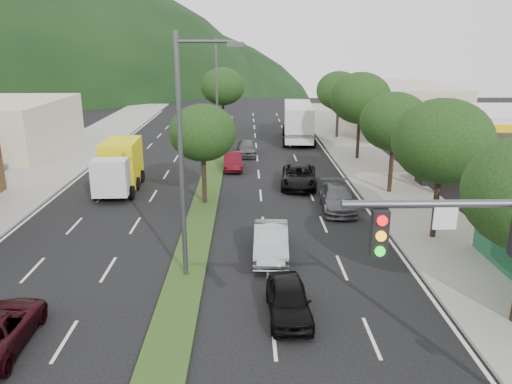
{
  "coord_description": "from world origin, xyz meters",
  "views": [
    {
      "loc": [
        2.63,
        -11.38,
        9.54
      ],
      "look_at": [
        3.06,
        12.0,
        2.54
      ],
      "focal_mm": 35.0,
      "sensor_mm": 36.0,
      "label": 1
    }
  ],
  "objects_px": {
    "streetlight_near": "(186,148)",
    "tree_r_b": "(443,141)",
    "streetlight_mid": "(219,90)",
    "car_queue_f": "(307,138)",
    "tree_med_far": "(223,86)",
    "car_queue_b": "(338,198)",
    "car_queue_e": "(246,148)",
    "car_queue_a": "(289,300)",
    "box_truck": "(120,167)",
    "tree_r_c": "(395,122)",
    "motorhome": "(298,121)",
    "car_queue_c": "(233,161)",
    "tree_r_e": "(339,91)",
    "tree_med_near": "(203,133)",
    "tree_r_d": "(360,98)",
    "car_queue_d": "(299,176)",
    "sedan_silver": "(271,241)"
  },
  "relations": [
    {
      "from": "car_queue_a",
      "to": "car_queue_e",
      "type": "xyz_separation_m",
      "value": [
        -1.53,
        27.08,
        0.03
      ]
    },
    {
      "from": "tree_r_b",
      "to": "car_queue_a",
      "type": "xyz_separation_m",
      "value": [
        -7.9,
        -7.28,
        -4.4
      ]
    },
    {
      "from": "tree_r_d",
      "to": "car_queue_d",
      "type": "xyz_separation_m",
      "value": [
        -5.8,
        -8.19,
        -4.47
      ]
    },
    {
      "from": "tree_r_c",
      "to": "streetlight_near",
      "type": "height_order",
      "value": "streetlight_near"
    },
    {
      "from": "streetlight_mid",
      "to": "streetlight_near",
      "type": "bearing_deg",
      "value": -90.0
    },
    {
      "from": "tree_r_e",
      "to": "streetlight_mid",
      "type": "distance_m",
      "value": 13.73
    },
    {
      "from": "car_queue_f",
      "to": "box_truck",
      "type": "distance_m",
      "value": 21.13
    },
    {
      "from": "tree_r_b",
      "to": "streetlight_near",
      "type": "relative_size",
      "value": 0.69
    },
    {
      "from": "tree_med_far",
      "to": "motorhome",
      "type": "relative_size",
      "value": 0.71
    },
    {
      "from": "tree_med_far",
      "to": "box_truck",
      "type": "height_order",
      "value": "tree_med_far"
    },
    {
      "from": "tree_r_d",
      "to": "car_queue_a",
      "type": "relative_size",
      "value": 1.9
    },
    {
      "from": "tree_r_c",
      "to": "box_truck",
      "type": "height_order",
      "value": "tree_r_c"
    },
    {
      "from": "car_queue_d",
      "to": "car_queue_f",
      "type": "bearing_deg",
      "value": 87.09
    },
    {
      "from": "tree_med_far",
      "to": "car_queue_e",
      "type": "bearing_deg",
      "value": -78.12
    },
    {
      "from": "car_queue_c",
      "to": "streetlight_near",
      "type": "bearing_deg",
      "value": -97.6
    },
    {
      "from": "tree_r_b",
      "to": "tree_med_far",
      "type": "distance_m",
      "value": 34.18
    },
    {
      "from": "streetlight_near",
      "to": "tree_r_b",
      "type": "bearing_deg",
      "value": 18.73
    },
    {
      "from": "tree_r_c",
      "to": "motorhome",
      "type": "relative_size",
      "value": 0.66
    },
    {
      "from": "tree_r_d",
      "to": "tree_r_e",
      "type": "height_order",
      "value": "tree_r_d"
    },
    {
      "from": "streetlight_near",
      "to": "streetlight_mid",
      "type": "xyz_separation_m",
      "value": [
        0.0,
        25.0,
        0.0
      ]
    },
    {
      "from": "car_queue_a",
      "to": "motorhome",
      "type": "bearing_deg",
      "value": 82.08
    },
    {
      "from": "streetlight_near",
      "to": "box_truck",
      "type": "distance_m",
      "value": 15.33
    },
    {
      "from": "tree_med_near",
      "to": "motorhome",
      "type": "bearing_deg",
      "value": 69.39
    },
    {
      "from": "motorhome",
      "to": "sedan_silver",
      "type": "bearing_deg",
      "value": -94.26
    },
    {
      "from": "tree_r_d",
      "to": "tree_med_near",
      "type": "relative_size",
      "value": 1.19
    },
    {
      "from": "tree_r_d",
      "to": "tree_r_e",
      "type": "bearing_deg",
      "value": 90.0
    },
    {
      "from": "tree_r_c",
      "to": "car_queue_c",
      "type": "bearing_deg",
      "value": 147.05
    },
    {
      "from": "tree_med_near",
      "to": "tree_med_far",
      "type": "height_order",
      "value": "tree_med_far"
    },
    {
      "from": "streetlight_mid",
      "to": "motorhome",
      "type": "relative_size",
      "value": 1.02
    },
    {
      "from": "tree_r_e",
      "to": "car_queue_f",
      "type": "xyz_separation_m",
      "value": [
        -3.51,
        -3.19,
        -4.26
      ]
    },
    {
      "from": "tree_med_near",
      "to": "car_queue_e",
      "type": "distance_m",
      "value": 14.53
    },
    {
      "from": "car_queue_e",
      "to": "car_queue_d",
      "type": "bearing_deg",
      "value": -74.43
    },
    {
      "from": "car_queue_f",
      "to": "motorhome",
      "type": "xyz_separation_m",
      "value": [
        -0.7,
        1.91,
        1.33
      ]
    },
    {
      "from": "streetlight_mid",
      "to": "car_queue_a",
      "type": "xyz_separation_m",
      "value": [
        3.89,
        -28.28,
        -4.94
      ]
    },
    {
      "from": "tree_r_d",
      "to": "tree_med_near",
      "type": "height_order",
      "value": "tree_r_d"
    },
    {
      "from": "car_queue_c",
      "to": "motorhome",
      "type": "relative_size",
      "value": 0.41
    },
    {
      "from": "car_queue_f",
      "to": "car_queue_a",
      "type": "bearing_deg",
      "value": -92.39
    },
    {
      "from": "tree_r_e",
      "to": "car_queue_e",
      "type": "xyz_separation_m",
      "value": [
        -9.44,
        -8.19,
        -4.22
      ]
    },
    {
      "from": "car_queue_d",
      "to": "car_queue_e",
      "type": "relative_size",
      "value": 1.3
    },
    {
      "from": "car_queue_c",
      "to": "box_truck",
      "type": "relative_size",
      "value": 0.61
    },
    {
      "from": "car_queue_a",
      "to": "car_queue_e",
      "type": "relative_size",
      "value": 0.95
    },
    {
      "from": "car_queue_d",
      "to": "car_queue_c",
      "type": "bearing_deg",
      "value": 139.0
    },
    {
      "from": "tree_med_near",
      "to": "streetlight_mid",
      "type": "bearing_deg",
      "value": 89.22
    },
    {
      "from": "tree_r_c",
      "to": "tree_r_e",
      "type": "relative_size",
      "value": 0.97
    },
    {
      "from": "car_queue_f",
      "to": "motorhome",
      "type": "distance_m",
      "value": 2.43
    },
    {
      "from": "streetlight_mid",
      "to": "car_queue_f",
      "type": "bearing_deg",
      "value": 24.66
    },
    {
      "from": "car_queue_b",
      "to": "car_queue_e",
      "type": "xyz_separation_m",
      "value": [
        -5.44,
        15.0,
        -0.02
      ]
    },
    {
      "from": "streetlight_mid",
      "to": "car_queue_f",
      "type": "distance_m",
      "value": 10.38
    },
    {
      "from": "streetlight_mid",
      "to": "box_truck",
      "type": "height_order",
      "value": "streetlight_mid"
    },
    {
      "from": "car_queue_b",
      "to": "car_queue_f",
      "type": "relative_size",
      "value": 1.09
    }
  ]
}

